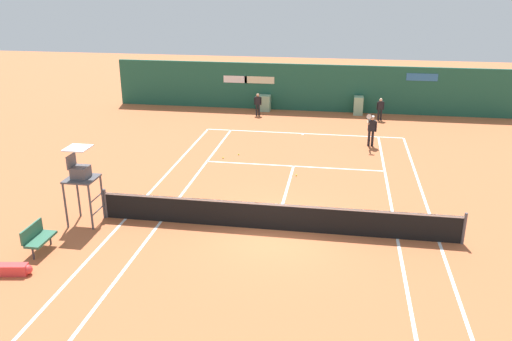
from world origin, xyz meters
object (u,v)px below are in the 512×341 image
player_on_baseline (371,128)px  ball_kid_right_post (380,108)px  umpire_chair (81,175)px  player_bench (37,237)px  tennis_ball_by_sideline (223,158)px  tennis_ball_mid_court (296,175)px  ball_kid_centre_post (258,103)px  tennis_ball_near_service_line (239,154)px  equipment_bag (16,270)px

player_on_baseline → ball_kid_right_post: size_ratio=1.36×
umpire_chair → player_bench: umpire_chair is taller
ball_kid_right_post → tennis_ball_by_sideline: ball_kid_right_post is taller
umpire_chair → tennis_ball_mid_court: 9.00m
umpire_chair → player_bench: 2.53m
ball_kid_centre_post → tennis_ball_by_sideline: ball_kid_centre_post is taller
ball_kid_right_post → tennis_ball_near_service_line: 10.41m
ball_kid_centre_post → tennis_ball_by_sideline: (-0.30, -8.32, -0.75)m
player_on_baseline → tennis_ball_by_sideline: size_ratio=26.34×
player_on_baseline → tennis_ball_mid_court: bearing=52.7°
umpire_chair → player_on_baseline: 14.53m
umpire_chair → ball_kid_right_post: umpire_chair is taller
equipment_bag → player_on_baseline: player_on_baseline is taller
umpire_chair → equipment_bag: umpire_chair is taller
tennis_ball_near_service_line → umpire_chair: bearing=-115.3°
umpire_chair → tennis_ball_near_service_line: 9.04m
umpire_chair → tennis_ball_near_service_line: umpire_chair is taller
equipment_bag → ball_kid_right_post: bearing=59.9°
player_bench → tennis_ball_near_service_line: (4.29, 10.17, -0.47)m
umpire_chair → tennis_ball_by_sideline: bearing=156.8°
player_on_baseline → ball_kid_right_post: bearing=-101.0°
equipment_bag → tennis_ball_near_service_line: equipment_bag is taller
ball_kid_right_post → tennis_ball_by_sideline: size_ratio=19.42×
player_bench → tennis_ball_near_service_line: player_bench is taller
equipment_bag → ball_kid_centre_post: bearing=78.6°
ball_kid_centre_post → tennis_ball_near_service_line: size_ratio=19.89×
player_on_baseline → tennis_ball_mid_court: 5.88m
umpire_chair → ball_kid_right_post: (10.76, 15.73, -1.00)m
tennis_ball_by_sideline → player_on_baseline: bearing=24.1°
ball_kid_centre_post → tennis_ball_near_service_line: (0.32, -7.70, -0.75)m
player_on_baseline → tennis_ball_near_service_line: player_on_baseline is taller
equipment_bag → tennis_ball_near_service_line: size_ratio=14.45×
ball_kid_centre_post → player_on_baseline: bearing=136.2°
player_bench → player_on_baseline: bearing=140.2°
equipment_bag → tennis_ball_mid_court: equipment_bag is taller
player_bench → ball_kid_centre_post: (3.96, 17.88, 0.27)m
umpire_chair → tennis_ball_near_service_line: bearing=154.7°
player_bench → tennis_ball_near_service_line: bearing=157.1°
equipment_bag → tennis_ball_by_sideline: bearing=71.9°
equipment_bag → tennis_ball_by_sideline: equipment_bag is taller
player_on_baseline → tennis_ball_near_service_line: bearing=18.5°
ball_kid_right_post → umpire_chair: bearing=49.2°
equipment_bag → tennis_ball_mid_court: 11.64m
tennis_ball_mid_court → player_bench: bearing=-132.8°
ball_kid_centre_post → tennis_ball_by_sideline: bearing=82.8°
umpire_chair → player_bench: (-0.49, -2.15, -1.25)m
umpire_chair → tennis_ball_near_service_line: (3.79, 8.03, -1.73)m
player_on_baseline → tennis_ball_by_sideline: bearing=21.1°
player_on_baseline → umpire_chair: bearing=43.2°
tennis_ball_by_sideline → tennis_ball_near_service_line: bearing=44.5°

